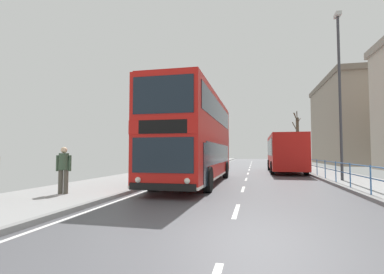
# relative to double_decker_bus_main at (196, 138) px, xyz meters

# --- Properties ---
(ground) EXTENTS (15.80, 140.00, 0.20)m
(ground) POSITION_rel_double_decker_bus_main_xyz_m (1.78, -9.23, -2.33)
(ground) COLOR #4D4D52
(double_decker_bus_main) EXTENTS (2.70, 11.03, 4.52)m
(double_decker_bus_main) POSITION_rel_double_decker_bus_main_xyz_m (0.00, 0.00, 0.00)
(double_decker_bus_main) COLOR red
(double_decker_bus_main) RESTS_ON ground
(background_bus_far_lane) EXTENTS (2.66, 9.34, 2.99)m
(background_bus_far_lane) POSITION_rel_double_decker_bus_main_xyz_m (5.45, 9.92, -0.73)
(background_bus_far_lane) COLOR red
(background_bus_far_lane) RESTS_ON ground
(pedestrian_railing_far_kerb) EXTENTS (0.05, 30.63, 1.03)m
(pedestrian_railing_far_kerb) POSITION_rel_double_decker_bus_main_xyz_m (6.95, 7.39, -1.53)
(pedestrian_railing_far_kerb) COLOR #386BA8
(pedestrian_railing_far_kerb) RESTS_ON ground
(pedestrian_companion) EXTENTS (0.55, 0.41, 1.66)m
(pedestrian_companion) POSITION_rel_double_decker_bus_main_xyz_m (-3.64, -5.64, -1.29)
(pedestrian_companion) COLOR #4C473D
(pedestrian_companion) RESTS_ON ground
(street_lamp_far_side) EXTENTS (0.28, 0.60, 9.09)m
(street_lamp_far_side) POSITION_rel_double_decker_bus_main_xyz_m (7.54, 1.94, 2.95)
(street_lamp_far_side) COLOR #38383D
(street_lamp_far_side) RESTS_ON ground
(bare_tree_far_00) EXTENTS (1.13, 2.56, 6.62)m
(bare_tree_far_00) POSITION_rel_double_decker_bus_main_xyz_m (8.31, 23.12, 0.97)
(bare_tree_far_00) COLOR #4C3D2D
(bare_tree_far_00) RESTS_ON ground
(background_building_00) EXTENTS (8.61, 17.56, 11.93)m
(background_building_00) POSITION_rel_double_decker_bus_main_xyz_m (16.83, 29.70, 3.63)
(background_building_00) COLOR gray
(background_building_00) RESTS_ON ground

